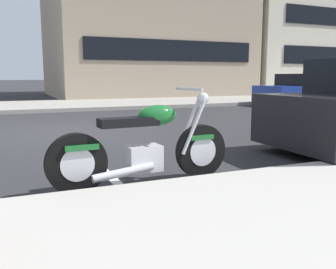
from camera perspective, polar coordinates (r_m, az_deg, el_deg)
name	(u,v)px	position (r m, az deg, el deg)	size (l,w,h in m)	color
ground_plane	(65,132)	(8.78, -15.57, 0.36)	(260.00, 260.00, 0.00)	#28282B
sidewalk_far_curb	(276,99)	(20.71, 16.29, 5.30)	(120.00, 5.00, 0.14)	gray
parking_stall_stripe	(113,179)	(4.66, -8.46, -6.80)	(0.12, 2.20, 0.01)	silver
parked_motorcycle	(145,148)	(4.31, -3.51, -2.08)	(2.23, 0.62, 1.13)	black
car_opposite_curb	(303,91)	(17.41, 20.14, 6.38)	(4.21, 2.05, 1.37)	navy
townhouse_behind_pole	(138,4)	(25.74, -4.61, 19.37)	(11.31, 11.46, 11.85)	tan
townhouse_far_uphill	(316,16)	(31.87, 21.87, 16.62)	(15.60, 8.68, 11.70)	beige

